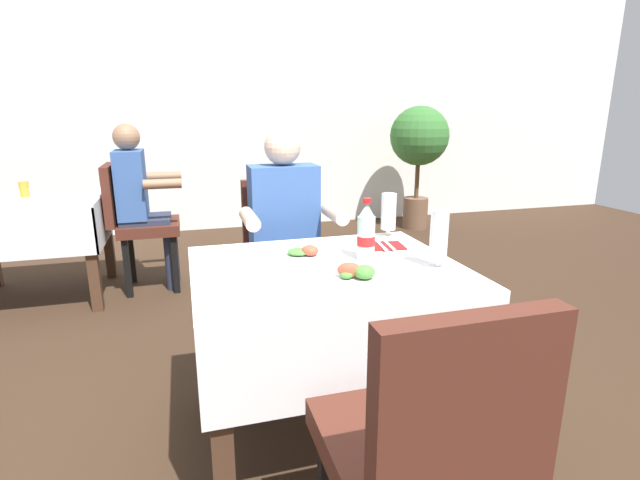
# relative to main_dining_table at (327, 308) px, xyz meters

# --- Properties ---
(ground_plane) EXTENTS (11.00, 11.00, 0.00)m
(ground_plane) POSITION_rel_main_dining_table_xyz_m (-0.11, -0.09, -0.58)
(ground_plane) COLOR #382619
(back_wall) EXTENTS (11.00, 0.12, 3.12)m
(back_wall) POSITION_rel_main_dining_table_xyz_m (-0.11, 3.97, 0.98)
(back_wall) COLOR white
(back_wall) RESTS_ON ground
(main_dining_table) EXTENTS (1.04, 0.86, 0.76)m
(main_dining_table) POSITION_rel_main_dining_table_xyz_m (0.00, 0.00, 0.00)
(main_dining_table) COLOR white
(main_dining_table) RESTS_ON ground
(chair_far_diner_seat) EXTENTS (0.44, 0.50, 0.97)m
(chair_far_diner_seat) POSITION_rel_main_dining_table_xyz_m (0.00, 0.82, -0.02)
(chair_far_diner_seat) COLOR #4C2319
(chair_far_diner_seat) RESTS_ON ground
(chair_near_camera_side) EXTENTS (0.44, 0.50, 0.97)m
(chair_near_camera_side) POSITION_rel_main_dining_table_xyz_m (0.00, -0.82, -0.02)
(chair_near_camera_side) COLOR #4C2319
(chair_near_camera_side) RESTS_ON ground
(seated_diner_far) EXTENTS (0.50, 0.46, 1.26)m
(seated_diner_far) POSITION_rel_main_dining_table_xyz_m (-0.01, 0.71, 0.13)
(seated_diner_far) COLOR #282D42
(seated_diner_far) RESTS_ON ground
(plate_near_camera) EXTENTS (0.25, 0.25, 0.07)m
(plate_near_camera) POSITION_rel_main_dining_table_xyz_m (0.04, -0.18, 0.20)
(plate_near_camera) COLOR white
(plate_near_camera) RESTS_ON main_dining_table
(plate_far_diner) EXTENTS (0.23, 0.23, 0.06)m
(plate_far_diner) POSITION_rel_main_dining_table_xyz_m (-0.07, 0.14, 0.19)
(plate_far_diner) COLOR white
(plate_far_diner) RESTS_ON main_dining_table
(beer_glass_left) EXTENTS (0.07, 0.07, 0.23)m
(beer_glass_left) POSITION_rel_main_dining_table_xyz_m (0.40, -0.14, 0.30)
(beer_glass_left) COLOR white
(beer_glass_left) RESTS_ON main_dining_table
(beer_glass_middle) EXTENTS (0.07, 0.07, 0.21)m
(beer_glass_middle) POSITION_rel_main_dining_table_xyz_m (0.42, 0.36, 0.29)
(beer_glass_middle) COLOR white
(beer_glass_middle) RESTS_ON main_dining_table
(cola_bottle_primary) EXTENTS (0.07, 0.07, 0.25)m
(cola_bottle_primary) POSITION_rel_main_dining_table_xyz_m (0.18, 0.04, 0.29)
(cola_bottle_primary) COLOR silver
(cola_bottle_primary) RESTS_ON main_dining_table
(napkin_cutlery_set) EXTENTS (0.18, 0.19, 0.01)m
(napkin_cutlery_set) POSITION_rel_main_dining_table_xyz_m (0.33, 0.19, 0.18)
(napkin_cutlery_set) COLOR maroon
(napkin_cutlery_set) RESTS_ON main_dining_table
(background_dining_table) EXTENTS (0.97, 0.86, 0.76)m
(background_dining_table) POSITION_rel_main_dining_table_xyz_m (-1.58, 2.06, -0.00)
(background_dining_table) COLOR white
(background_dining_table) RESTS_ON ground
(background_chair_right) EXTENTS (0.50, 0.44, 0.97)m
(background_chair_right) POSITION_rel_main_dining_table_xyz_m (-0.89, 2.06, -0.02)
(background_chair_right) COLOR #4C2319
(background_chair_right) RESTS_ON ground
(background_patron) EXTENTS (0.46, 0.50, 1.26)m
(background_patron) POSITION_rel_main_dining_table_xyz_m (-0.84, 2.06, 0.13)
(background_patron) COLOR #282D42
(background_patron) RESTS_ON ground
(background_table_tumbler) EXTENTS (0.06, 0.06, 0.11)m
(background_table_tumbler) POSITION_rel_main_dining_table_xyz_m (-1.61, 2.08, 0.23)
(background_table_tumbler) COLOR #C68928
(background_table_tumbler) RESTS_ON background_dining_table
(potted_plant_corner) EXTENTS (0.67, 0.67, 1.41)m
(potted_plant_corner) POSITION_rel_main_dining_table_xyz_m (2.09, 3.29, 0.41)
(potted_plant_corner) COLOR brown
(potted_plant_corner) RESTS_ON ground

